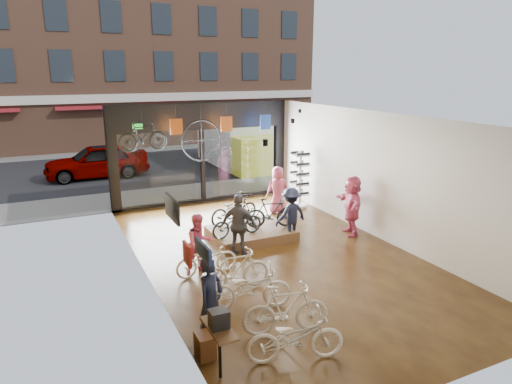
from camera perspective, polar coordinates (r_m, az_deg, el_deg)
ground_plane at (r=12.82m, az=2.31°, el=-7.91°), size 7.00×12.00×0.04m
ceiling at (r=11.86m, az=2.50°, el=9.44°), size 7.00×12.00×0.04m
wall_left at (r=11.06m, az=-13.97°, el=-1.55°), size 0.04×12.00×3.80m
wall_right at (r=14.14m, az=15.14°, el=1.95°), size 0.04×12.00×3.80m
wall_back at (r=7.70m, az=24.02°, el=-9.85°), size 7.00×0.04×3.80m
storefront at (r=17.61m, az=-6.74°, el=4.87°), size 7.00×0.26×3.80m
exit_sign at (r=16.72m, az=-14.61°, el=7.94°), size 0.35×0.06×0.18m
street_road at (r=26.50m, az=-12.93°, el=3.80°), size 30.00×18.00×0.02m
sidewalk_near at (r=19.12m, az=-7.73°, el=-0.01°), size 30.00×2.40×0.12m
sidewalk_far at (r=30.35m, az=-14.62°, el=5.21°), size 30.00×2.00×0.12m
opposite_building at (r=32.48m, az=-16.36°, el=18.02°), size 26.00×5.00×14.00m
street_car at (r=22.94m, az=-19.28°, el=3.70°), size 4.72×1.90×1.61m
box_truck at (r=23.63m, az=-1.96°, el=6.27°), size 2.34×7.02×2.76m
floor_bike_0 at (r=8.38m, az=4.95°, el=-17.64°), size 1.84×1.06×0.92m
floor_bike_1 at (r=9.07m, az=3.75°, el=-14.42°), size 1.78×0.89×1.03m
floor_bike_2 at (r=9.91m, az=-0.87°, el=-11.93°), size 1.93×1.11×0.96m
floor_bike_3 at (r=10.70m, az=-2.59°, el=-9.69°), size 1.69×0.57×1.00m
floor_bike_4 at (r=11.53m, az=-6.21°, el=-8.33°), size 1.61×0.61×0.84m
display_platform at (r=13.96m, az=-0.65°, el=-5.19°), size 2.40×1.80×0.30m
display_bike_left at (r=13.19m, az=-2.39°, el=-3.79°), size 1.65×0.73×0.84m
display_bike_mid at (r=13.90m, az=1.88°, el=-2.62°), size 1.60×0.87×0.93m
display_bike_right at (r=14.28m, az=-2.77°, el=-2.17°), size 1.83×1.02×0.91m
customer_0 at (r=8.72m, az=-5.68°, el=-13.27°), size 0.74×0.69×1.69m
customer_1 at (r=11.54m, az=-7.08°, el=-6.44°), size 0.84×0.70×1.55m
customer_2 at (r=12.43m, az=-2.11°, el=-4.20°), size 1.04×1.03×1.76m
customer_3 at (r=13.67m, az=4.38°, el=-2.77°), size 1.12×0.75×1.61m
customer_4 at (r=16.24m, az=2.72°, el=0.26°), size 0.90×0.67×1.68m
customer_5 at (r=14.39m, az=11.86°, el=-1.62°), size 1.04×1.81×1.86m
sunglasses_rack at (r=16.90m, az=5.46°, el=1.56°), size 0.76×0.69×2.11m
wall_merch at (r=8.13m, az=-7.54°, el=-11.94°), size 0.40×2.40×2.60m
penny_farthing at (r=16.46m, az=-5.80°, el=6.30°), size 1.86×0.06×1.48m
hung_bike at (r=15.07m, az=-13.99°, el=6.77°), size 1.60×0.54×0.95m
jersey_left at (r=16.34m, az=-9.93°, el=8.04°), size 0.45×0.03×0.55m
jersey_mid at (r=16.94m, az=-3.70°, el=8.47°), size 0.45×0.03×0.55m
jersey_right at (r=17.59m, az=1.19°, el=8.74°), size 0.45×0.03×0.55m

